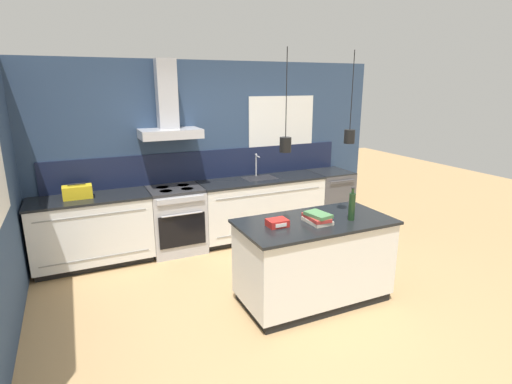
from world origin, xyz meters
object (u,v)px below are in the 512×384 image
at_px(dishwasher, 329,198).
at_px(yellow_toolbox, 77,192).
at_px(oven_range, 177,220).
at_px(bottle_on_island, 352,206).
at_px(red_supply_box, 277,223).
at_px(book_stack, 317,218).

xyz_separation_m(dishwasher, yellow_toolbox, (-3.76, 0.00, 0.54)).
distance_m(oven_range, bottle_on_island, 2.55).
relative_size(oven_range, red_supply_box, 4.51).
bearing_deg(book_stack, bottle_on_island, -11.90).
xyz_separation_m(dishwasher, book_stack, (-1.57, -2.00, 0.50)).
bearing_deg(bottle_on_island, red_supply_box, 169.08).
relative_size(dishwasher, red_supply_box, 4.51).
relative_size(bottle_on_island, yellow_toolbox, 1.03).
height_order(oven_range, book_stack, book_stack).
bearing_deg(bottle_on_island, yellow_toolbox, 140.94).
relative_size(dishwasher, yellow_toolbox, 2.68).
height_order(book_stack, red_supply_box, book_stack).
distance_m(oven_range, book_stack, 2.28).
distance_m(oven_range, dishwasher, 2.55).
bearing_deg(dishwasher, book_stack, -128.07).
bearing_deg(oven_range, red_supply_box, -73.66).
bearing_deg(dishwasher, bottle_on_island, -120.00).
bearing_deg(dishwasher, red_supply_box, -135.91).
bearing_deg(red_supply_box, bottle_on_island, -10.92).
distance_m(dishwasher, bottle_on_island, 2.48).
distance_m(oven_range, yellow_toolbox, 1.32).
relative_size(oven_range, bottle_on_island, 2.59).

